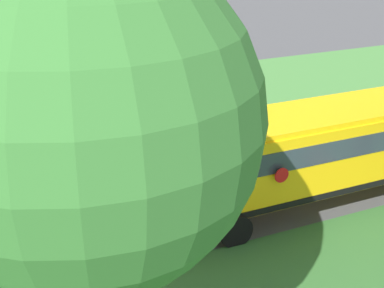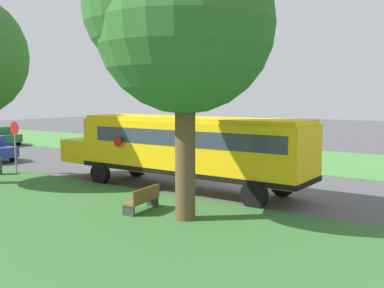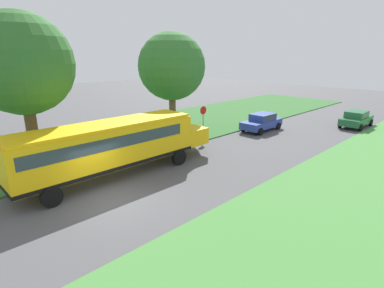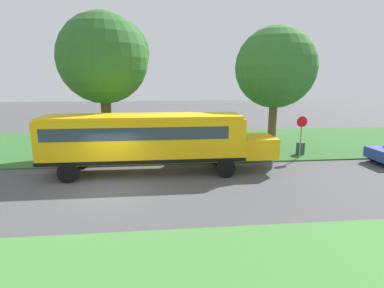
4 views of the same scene
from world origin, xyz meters
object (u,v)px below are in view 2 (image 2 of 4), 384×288
Objects in this scene: school_bus at (185,146)px; stop_sign at (15,141)px; oak_tree_beside_bus at (175,20)px; park_bench at (143,200)px.

stop_sign is at bearing 101.42° from school_bus.
oak_tree_beside_bus is 5.50× the size of park_bench.
park_bench is at bearing -164.83° from school_bus.
oak_tree_beside_bus reaches higher than school_bus.
school_bus is 6.68m from oak_tree_beside_bus.
stop_sign is 1.66× the size of park_bench.
stop_sign is at bearing 79.27° from oak_tree_beside_bus.
oak_tree_beside_bus is at bearing -100.73° from stop_sign.
stop_sign is (2.29, 12.10, -4.65)m from oak_tree_beside_bus.
school_bus reaches higher than park_bench.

